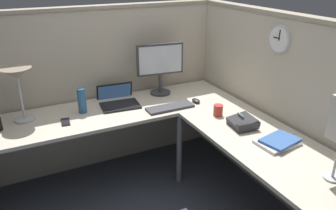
{
  "coord_description": "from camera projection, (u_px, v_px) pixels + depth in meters",
  "views": [
    {
      "loc": [
        -1.11,
        -2.17,
        1.92
      ],
      "look_at": [
        0.03,
        0.14,
        0.83
      ],
      "focal_mm": 35.58,
      "sensor_mm": 36.0,
      "label": 1
    }
  ],
  "objects": [
    {
      "name": "coffee_mug",
      "position": [
        218.0,
        110.0,
        2.82
      ],
      "size": [
        0.08,
        0.08,
        0.1
      ],
      "primitive_type": "cylinder",
      "color": "#B2332D",
      "rests_on": "desk"
    },
    {
      "name": "cubicle_wall_right",
      "position": [
        277.0,
        108.0,
        2.82
      ],
      "size": [
        0.12,
        2.37,
        1.58
      ],
      "color": "#B7AD99",
      "rests_on": "ground"
    },
    {
      "name": "computer_mouse",
      "position": [
        196.0,
        101.0,
        3.09
      ],
      "size": [
        0.06,
        0.1,
        0.03
      ],
      "primitive_type": "ellipsoid",
      "color": "#232326",
      "rests_on": "desk"
    },
    {
      "name": "ground_plane",
      "position": [
        171.0,
        195.0,
        2.99
      ],
      "size": [
        6.8,
        6.8,
        0.0
      ],
      "primitive_type": "plane",
      "color": "#383D47"
    },
    {
      "name": "laptop",
      "position": [
        118.0,
        100.0,
        3.09
      ],
      "size": [
        0.37,
        0.41,
        0.22
      ],
      "color": "black",
      "rests_on": "desk"
    },
    {
      "name": "cubicle_wall_back",
      "position": [
        98.0,
        89.0,
        3.25
      ],
      "size": [
        2.57,
        0.12,
        1.58
      ],
      "color": "#B7AD99",
      "rests_on": "ground"
    },
    {
      "name": "monitor",
      "position": [
        160.0,
        65.0,
        3.2
      ],
      "size": [
        0.46,
        0.2,
        0.5
      ],
      "color": "#38383D",
      "rests_on": "desk"
    },
    {
      "name": "desk_lamp_dome",
      "position": [
        17.0,
        78.0,
        2.61
      ],
      "size": [
        0.24,
        0.24,
        0.44
      ],
      "color": "#B7BABF",
      "rests_on": "desk"
    },
    {
      "name": "keyboard",
      "position": [
        170.0,
        107.0,
        2.96
      ],
      "size": [
        0.43,
        0.14,
        0.02
      ],
      "primitive_type": "cube",
      "rotation": [
        0.0,
        0.0,
        0.0
      ],
      "color": "#38383D",
      "rests_on": "desk"
    },
    {
      "name": "office_phone",
      "position": [
        243.0,
        123.0,
        2.62
      ],
      "size": [
        0.21,
        0.23,
        0.11
      ],
      "color": "#232326",
      "rests_on": "desk"
    },
    {
      "name": "book_stack",
      "position": [
        278.0,
        142.0,
        2.37
      ],
      "size": [
        0.31,
        0.24,
        0.04
      ],
      "color": "silver",
      "rests_on": "desk"
    },
    {
      "name": "desk",
      "position": [
        158.0,
        140.0,
        2.65
      ],
      "size": [
        2.35,
        2.15,
        0.73
      ],
      "color": "beige",
      "rests_on": "ground"
    },
    {
      "name": "thermos_flask",
      "position": [
        82.0,
        101.0,
        2.85
      ],
      "size": [
        0.07,
        0.07,
        0.22
      ],
      "primitive_type": "cylinder",
      "color": "#26598C",
      "rests_on": "desk"
    },
    {
      "name": "cell_phone",
      "position": [
        65.0,
        122.0,
        2.71
      ],
      "size": [
        0.08,
        0.15,
        0.01
      ],
      "primitive_type": "cube",
      "rotation": [
        0.0,
        0.0,
        -0.12
      ],
      "color": "black",
      "rests_on": "desk"
    },
    {
      "name": "wall_clock",
      "position": [
        280.0,
        39.0,
        2.59
      ],
      "size": [
        0.04,
        0.22,
        0.22
      ],
      "color": "#B7BABF"
    }
  ]
}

